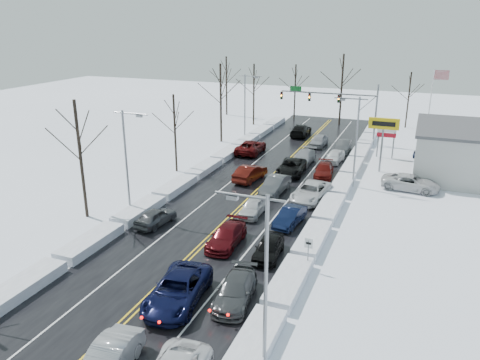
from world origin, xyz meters
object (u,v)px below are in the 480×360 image
at_px(flagpole, 432,101).
at_px(traffic_signal_mast, 338,102).
at_px(tires_plus_sign, 384,127).
at_px(oncoming_car_0, 250,180).

bearing_deg(flagpole, traffic_signal_mast, -170.27).
distance_m(traffic_signal_mast, tires_plus_sign, 13.92).
bearing_deg(traffic_signal_mast, oncoming_car_0, -104.69).
height_order(traffic_signal_mast, flagpole, flagpole).
relative_size(tires_plus_sign, flagpole, 0.60).
bearing_deg(flagpole, oncoming_car_0, -127.62).
distance_m(tires_plus_sign, oncoming_car_0, 15.50).
xyz_separation_m(flagpole, oncoming_car_0, (-16.97, -22.02, -5.93)).
bearing_deg(tires_plus_sign, oncoming_car_0, -146.92).
height_order(flagpole, oncoming_car_0, flagpole).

